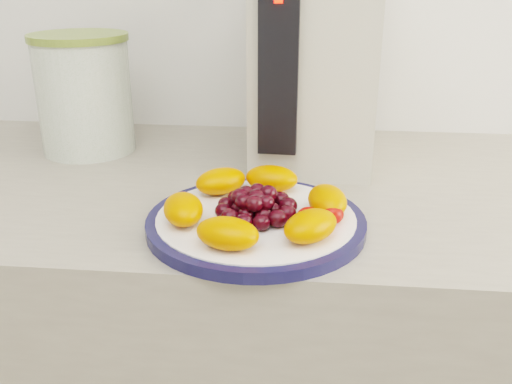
# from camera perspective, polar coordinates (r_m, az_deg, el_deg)

# --- Properties ---
(plate_rim) EXTENTS (0.28, 0.28, 0.01)m
(plate_rim) POSITION_cam_1_polar(r_m,az_deg,el_deg) (0.73, 0.00, -3.09)
(plate_rim) COLOR #12143B
(plate_rim) RESTS_ON counter
(plate_face) EXTENTS (0.25, 0.25, 0.02)m
(plate_face) POSITION_cam_1_polar(r_m,az_deg,el_deg) (0.73, 0.00, -3.02)
(plate_face) COLOR white
(plate_face) RESTS_ON counter
(canister) EXTENTS (0.17, 0.17, 0.19)m
(canister) POSITION_cam_1_polar(r_m,az_deg,el_deg) (1.05, -16.75, 9.06)
(canister) COLOR #385E20
(canister) RESTS_ON counter
(canister_lid) EXTENTS (0.17, 0.17, 0.01)m
(canister_lid) POSITION_cam_1_polar(r_m,az_deg,el_deg) (1.04, -17.38, 14.57)
(canister_lid) COLOR olive
(canister_lid) RESTS_ON canister
(appliance_body) EXTENTS (0.21, 0.28, 0.33)m
(appliance_body) POSITION_cam_1_polar(r_m,az_deg,el_deg) (0.97, 6.11, 13.06)
(appliance_body) COLOR beige
(appliance_body) RESTS_ON counter
(appliance_panel) EXTENTS (0.06, 0.02, 0.25)m
(appliance_panel) POSITION_cam_1_polar(r_m,az_deg,el_deg) (0.84, 2.25, 12.06)
(appliance_panel) COLOR black
(appliance_panel) RESTS_ON appliance_body
(appliance_led) EXTENTS (0.01, 0.01, 0.01)m
(appliance_led) POSITION_cam_1_polar(r_m,az_deg,el_deg) (0.82, 2.27, 18.55)
(appliance_led) COLOR #FF0C05
(appliance_led) RESTS_ON appliance_panel
(fruit_plate) EXTENTS (0.24, 0.24, 0.04)m
(fruit_plate) POSITION_cam_1_polar(r_m,az_deg,el_deg) (0.72, 0.35, -1.23)
(fruit_plate) COLOR #DC5800
(fruit_plate) RESTS_ON plate_face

